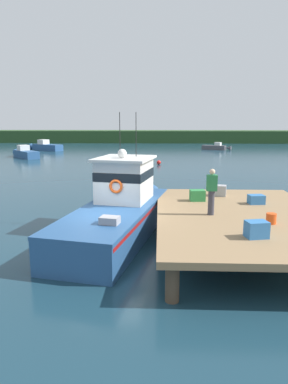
{
  "coord_description": "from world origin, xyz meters",
  "views": [
    {
      "loc": [
        1.84,
        -12.25,
        4.46
      ],
      "look_at": [
        1.2,
        2.75,
        1.4
      ],
      "focal_mm": 32.88,
      "sensor_mm": 36.0,
      "label": 1
    }
  ],
  "objects_px": {
    "crate_stack_mid_dock": "(219,190)",
    "crate_single_by_cleat": "(197,195)",
    "moored_boat_outer_mooring": "(216,147)",
    "mooring_buoy_inshore": "(159,162)",
    "crate_stack_near_edge": "(257,229)",
    "crate_single_far": "(256,199)",
    "moored_boat_off_the_point": "(46,147)",
    "deckhand_by_the_boat": "(212,191)",
    "main_fishing_boat": "(120,209)",
    "bait_bucket": "(271,218)",
    "moored_boat_far_left": "(25,153)",
    "mooring_buoy_outer": "(97,162)"
  },
  "relations": [
    {
      "from": "crate_stack_mid_dock",
      "to": "mooring_buoy_outer",
      "type": "xyz_separation_m",
      "value": [
        -9.19,
        21.28,
        -1.23
      ]
    },
    {
      "from": "bait_bucket",
      "to": "mooring_buoy_inshore",
      "type": "relative_size",
      "value": 0.8
    },
    {
      "from": "crate_single_far",
      "to": "moored_boat_off_the_point",
      "type": "relative_size",
      "value": 0.1
    },
    {
      "from": "crate_single_by_cleat",
      "to": "bait_bucket",
      "type": "distance_m",
      "value": 3.79
    },
    {
      "from": "moored_boat_far_left",
      "to": "mooring_buoy_inshore",
      "type": "bearing_deg",
      "value": -20.94
    },
    {
      "from": "crate_single_far",
      "to": "mooring_buoy_inshore",
      "type": "bearing_deg",
      "value": 99.9
    },
    {
      "from": "crate_single_far",
      "to": "moored_boat_far_left",
      "type": "bearing_deg",
      "value": 125.37
    },
    {
      "from": "crate_stack_mid_dock",
      "to": "mooring_buoy_outer",
      "type": "relative_size",
      "value": 1.44
    },
    {
      "from": "mooring_buoy_inshore",
      "to": "moored_boat_outer_mooring",
      "type": "bearing_deg",
      "value": 65.15
    },
    {
      "from": "mooring_buoy_inshore",
      "to": "deckhand_by_the_boat",
      "type": "bearing_deg",
      "value": -85.58
    },
    {
      "from": "crate_stack_near_edge",
      "to": "moored_boat_far_left",
      "type": "distance_m",
      "value": 38.08
    },
    {
      "from": "main_fishing_boat",
      "to": "mooring_buoy_inshore",
      "type": "xyz_separation_m",
      "value": [
        1.5,
        22.65,
        -0.79
      ]
    },
    {
      "from": "crate_stack_mid_dock",
      "to": "crate_single_by_cleat",
      "type": "bearing_deg",
      "value": -135.56
    },
    {
      "from": "mooring_buoy_inshore",
      "to": "crate_stack_near_edge",
      "type": "bearing_deg",
      "value": -83.98
    },
    {
      "from": "bait_bucket",
      "to": "crate_stack_near_edge",
      "type": "bearing_deg",
      "value": -120.99
    },
    {
      "from": "moored_boat_far_left",
      "to": "mooring_buoy_inshore",
      "type": "xyz_separation_m",
      "value": [
        16.45,
        -6.29,
        -0.3
      ]
    },
    {
      "from": "crate_stack_near_edge",
      "to": "moored_boat_outer_mooring",
      "type": "relative_size",
      "value": 0.14
    },
    {
      "from": "crate_stack_mid_dock",
      "to": "deckhand_by_the_boat",
      "type": "relative_size",
      "value": 0.37
    },
    {
      "from": "crate_stack_mid_dock",
      "to": "moored_boat_outer_mooring",
      "type": "xyz_separation_m",
      "value": [
        6.16,
        39.99,
        -1.04
      ]
    },
    {
      "from": "deckhand_by_the_boat",
      "to": "mooring_buoy_inshore",
      "type": "height_order",
      "value": "deckhand_by_the_boat"
    },
    {
      "from": "crate_stack_mid_dock",
      "to": "crate_single_far",
      "type": "bearing_deg",
      "value": -50.42
    },
    {
      "from": "moored_boat_outer_mooring",
      "to": "crate_single_far",
      "type": "bearing_deg",
      "value": -96.79
    },
    {
      "from": "deckhand_by_the_boat",
      "to": "mooring_buoy_outer",
      "type": "relative_size",
      "value": 3.92
    },
    {
      "from": "moored_boat_outer_mooring",
      "to": "crate_stack_near_edge",
      "type": "bearing_deg",
      "value": -97.54
    },
    {
      "from": "deckhand_by_the_boat",
      "to": "moored_boat_off_the_point",
      "type": "relative_size",
      "value": 0.27
    },
    {
      "from": "crate_single_by_cleat",
      "to": "mooring_buoy_inshore",
      "type": "distance_m",
      "value": 22.03
    },
    {
      "from": "moored_boat_outer_mooring",
      "to": "moored_boat_far_left",
      "type": "height_order",
      "value": "moored_boat_far_left"
    },
    {
      "from": "bait_bucket",
      "to": "moored_boat_far_left",
      "type": "distance_m",
      "value": 37.32
    },
    {
      "from": "crate_stack_mid_dock",
      "to": "moored_boat_far_left",
      "type": "relative_size",
      "value": 0.12
    },
    {
      "from": "crate_single_far",
      "to": "deckhand_by_the_boat",
      "type": "xyz_separation_m",
      "value": [
        -2.04,
        -1.74,
        0.68
      ]
    },
    {
      "from": "crate_stack_near_edge",
      "to": "mooring_buoy_inshore",
      "type": "bearing_deg",
      "value": 96.02
    },
    {
      "from": "bait_bucket",
      "to": "mooring_buoy_outer",
      "type": "relative_size",
      "value": 0.82
    },
    {
      "from": "moored_boat_far_left",
      "to": "moored_boat_outer_mooring",
      "type": "bearing_deg",
      "value": 26.85
    },
    {
      "from": "bait_bucket",
      "to": "moored_boat_far_left",
      "type": "xyz_separation_m",
      "value": [
        -20.09,
        31.43,
        -0.86
      ]
    },
    {
      "from": "bait_bucket",
      "to": "mooring_buoy_outer",
      "type": "height_order",
      "value": "bait_bucket"
    },
    {
      "from": "moored_boat_outer_mooring",
      "to": "mooring_buoy_inshore",
      "type": "xyz_separation_m",
      "value": [
        -8.84,
        -19.1,
        -0.18
      ]
    },
    {
      "from": "bait_bucket",
      "to": "moored_boat_outer_mooring",
      "type": "relative_size",
      "value": 0.08
    },
    {
      "from": "crate_stack_near_edge",
      "to": "crate_stack_mid_dock",
      "type": "xyz_separation_m",
      "value": [
        -0.12,
        5.65,
        -0.0
      ]
    },
    {
      "from": "crate_single_by_cleat",
      "to": "main_fishing_boat",
      "type": "bearing_deg",
      "value": -167.15
    },
    {
      "from": "bait_bucket",
      "to": "moored_boat_off_the_point",
      "type": "xyz_separation_m",
      "value": [
        -20.91,
        41.99,
        -0.82
      ]
    },
    {
      "from": "moored_boat_outer_mooring",
      "to": "bait_bucket",
      "type": "bearing_deg",
      "value": -96.7
    },
    {
      "from": "moored_boat_off_the_point",
      "to": "moored_boat_outer_mooring",
      "type": "xyz_separation_m",
      "value": [
        26.11,
        2.25,
        -0.16
      ]
    },
    {
      "from": "main_fishing_boat",
      "to": "moored_boat_far_left",
      "type": "distance_m",
      "value": 32.58
    },
    {
      "from": "bait_bucket",
      "to": "moored_boat_outer_mooring",
      "type": "xyz_separation_m",
      "value": [
        5.2,
        44.24,
        -0.98
      ]
    },
    {
      "from": "moored_boat_outer_mooring",
      "to": "moored_boat_far_left",
      "type": "relative_size",
      "value": 0.86
    },
    {
      "from": "deckhand_by_the_boat",
      "to": "crate_stack_mid_dock",
      "type": "bearing_deg",
      "value": 75.76
    },
    {
      "from": "crate_stack_near_edge",
      "to": "crate_single_by_cleat",
      "type": "height_order",
      "value": "crate_stack_near_edge"
    },
    {
      "from": "moored_boat_outer_mooring",
      "to": "main_fishing_boat",
      "type": "bearing_deg",
      "value": -103.92
    },
    {
      "from": "crate_stack_mid_dock",
      "to": "mooring_buoy_outer",
      "type": "height_order",
      "value": "crate_stack_mid_dock"
    },
    {
      "from": "mooring_buoy_inshore",
      "to": "moored_boat_far_left",
      "type": "bearing_deg",
      "value": 159.06
    }
  ]
}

